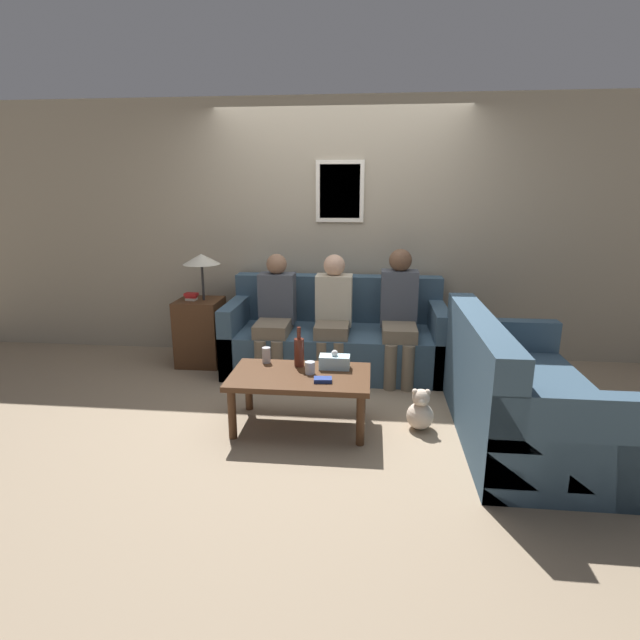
{
  "coord_description": "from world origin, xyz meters",
  "views": [
    {
      "loc": [
        0.33,
        -4.14,
        1.74
      ],
      "look_at": [
        -0.08,
        -0.13,
        0.66
      ],
      "focal_mm": 28.0,
      "sensor_mm": 36.0,
      "label": 1
    }
  ],
  "objects_px": {
    "person_left": "(275,311)",
    "person_right": "(399,311)",
    "wine_bottle": "(299,351)",
    "person_middle": "(333,312)",
    "teddy_bear": "(420,412)",
    "couch_main": "(336,338)",
    "couch_side": "(518,398)",
    "coffee_table": "(300,381)",
    "drinking_glass": "(310,368)"
  },
  "relations": [
    {
      "from": "person_right",
      "to": "teddy_bear",
      "type": "bearing_deg",
      "value": -83.59
    },
    {
      "from": "drinking_glass",
      "to": "couch_side",
      "type": "bearing_deg",
      "value": -1.79
    },
    {
      "from": "coffee_table",
      "to": "person_left",
      "type": "bearing_deg",
      "value": 109.57
    },
    {
      "from": "wine_bottle",
      "to": "teddy_bear",
      "type": "distance_m",
      "value": 1.01
    },
    {
      "from": "couch_main",
      "to": "person_left",
      "type": "relative_size",
      "value": 1.84
    },
    {
      "from": "couch_main",
      "to": "couch_side",
      "type": "relative_size",
      "value": 1.23
    },
    {
      "from": "coffee_table",
      "to": "person_middle",
      "type": "distance_m",
      "value": 1.15
    },
    {
      "from": "teddy_bear",
      "to": "couch_main",
      "type": "bearing_deg",
      "value": 120.19
    },
    {
      "from": "person_right",
      "to": "wine_bottle",
      "type": "bearing_deg",
      "value": -129.98
    },
    {
      "from": "couch_side",
      "to": "wine_bottle",
      "type": "xyz_separation_m",
      "value": [
        -1.58,
        0.2,
        0.23
      ]
    },
    {
      "from": "couch_main",
      "to": "coffee_table",
      "type": "relative_size",
      "value": 2.02
    },
    {
      "from": "wine_bottle",
      "to": "person_middle",
      "type": "bearing_deg",
      "value": 78.69
    },
    {
      "from": "couch_side",
      "to": "drinking_glass",
      "type": "relative_size",
      "value": 18.67
    },
    {
      "from": "coffee_table",
      "to": "wine_bottle",
      "type": "distance_m",
      "value": 0.25
    },
    {
      "from": "couch_side",
      "to": "wine_bottle",
      "type": "height_order",
      "value": "couch_side"
    },
    {
      "from": "drinking_glass",
      "to": "teddy_bear",
      "type": "distance_m",
      "value": 0.88
    },
    {
      "from": "wine_bottle",
      "to": "drinking_glass",
      "type": "height_order",
      "value": "wine_bottle"
    },
    {
      "from": "person_left",
      "to": "teddy_bear",
      "type": "xyz_separation_m",
      "value": [
        1.29,
        -1.07,
        -0.47
      ]
    },
    {
      "from": "person_left",
      "to": "person_right",
      "type": "relative_size",
      "value": 0.95
    },
    {
      "from": "person_middle",
      "to": "person_left",
      "type": "bearing_deg",
      "value": 179.26
    },
    {
      "from": "drinking_glass",
      "to": "teddy_bear",
      "type": "xyz_separation_m",
      "value": [
        0.82,
        0.02,
        -0.32
      ]
    },
    {
      "from": "couch_main",
      "to": "drinking_glass",
      "type": "bearing_deg",
      "value": -94.41
    },
    {
      "from": "person_middle",
      "to": "person_right",
      "type": "distance_m",
      "value": 0.61
    },
    {
      "from": "couch_side",
      "to": "person_right",
      "type": "bearing_deg",
      "value": 34.36
    },
    {
      "from": "teddy_bear",
      "to": "person_right",
      "type": "bearing_deg",
      "value": 96.41
    },
    {
      "from": "wine_bottle",
      "to": "teddy_bear",
      "type": "relative_size",
      "value": 0.99
    },
    {
      "from": "couch_main",
      "to": "person_left",
      "type": "xyz_separation_m",
      "value": [
        -0.56,
        -0.17,
        0.3
      ]
    },
    {
      "from": "couch_side",
      "to": "person_right",
      "type": "relative_size",
      "value": 1.42
    },
    {
      "from": "person_middle",
      "to": "person_right",
      "type": "relative_size",
      "value": 0.95
    },
    {
      "from": "person_right",
      "to": "teddy_bear",
      "type": "xyz_separation_m",
      "value": [
        0.12,
        -1.08,
        -0.5
      ]
    },
    {
      "from": "person_right",
      "to": "drinking_glass",
      "type": "bearing_deg",
      "value": -122.28
    },
    {
      "from": "couch_main",
      "to": "drinking_glass",
      "type": "distance_m",
      "value": 1.27
    },
    {
      "from": "couch_side",
      "to": "wine_bottle",
      "type": "distance_m",
      "value": 1.61
    },
    {
      "from": "person_right",
      "to": "teddy_bear",
      "type": "distance_m",
      "value": 1.2
    },
    {
      "from": "person_middle",
      "to": "teddy_bear",
      "type": "bearing_deg",
      "value": -55.43
    },
    {
      "from": "couch_side",
      "to": "person_left",
      "type": "height_order",
      "value": "person_left"
    },
    {
      "from": "wine_bottle",
      "to": "person_right",
      "type": "bearing_deg",
      "value": 50.02
    },
    {
      "from": "couch_side",
      "to": "coffee_table",
      "type": "height_order",
      "value": "couch_side"
    },
    {
      "from": "person_left",
      "to": "person_right",
      "type": "bearing_deg",
      "value": 0.54
    },
    {
      "from": "person_left",
      "to": "wine_bottle",
      "type": "bearing_deg",
      "value": -68.78
    },
    {
      "from": "couch_main",
      "to": "person_middle",
      "type": "xyz_separation_m",
      "value": [
        -0.01,
        -0.17,
        0.31
      ]
    },
    {
      "from": "coffee_table",
      "to": "person_right",
      "type": "xyz_separation_m",
      "value": [
        0.77,
        1.13,
        0.28
      ]
    },
    {
      "from": "couch_main",
      "to": "wine_bottle",
      "type": "distance_m",
      "value": 1.15
    },
    {
      "from": "coffee_table",
      "to": "wine_bottle",
      "type": "xyz_separation_m",
      "value": [
        -0.03,
        0.17,
        0.17
      ]
    },
    {
      "from": "couch_side",
      "to": "person_middle",
      "type": "bearing_deg",
      "value": 51.02
    },
    {
      "from": "drinking_glass",
      "to": "person_right",
      "type": "xyz_separation_m",
      "value": [
        0.7,
        1.1,
        0.18
      ]
    },
    {
      "from": "couch_side",
      "to": "person_right",
      "type": "distance_m",
      "value": 1.43
    },
    {
      "from": "couch_side",
      "to": "person_middle",
      "type": "xyz_separation_m",
      "value": [
        -1.4,
        1.13,
        0.31
      ]
    },
    {
      "from": "drinking_glass",
      "to": "person_right",
      "type": "height_order",
      "value": "person_right"
    },
    {
      "from": "wine_bottle",
      "to": "drinking_glass",
      "type": "xyz_separation_m",
      "value": [
        0.1,
        -0.15,
        -0.07
      ]
    }
  ]
}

